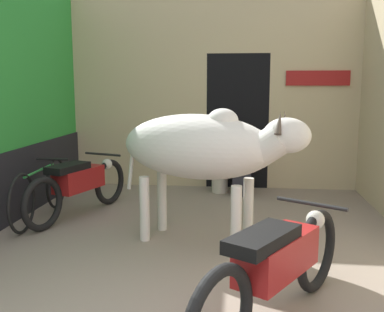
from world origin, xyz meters
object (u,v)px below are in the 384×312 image
object	(u,v)px
motorcycle_far	(79,184)
shopkeeper_seated	(242,158)
cow	(203,148)
bicycle	(41,191)
motorcycle_near	(277,265)
plastic_stool	(220,179)

from	to	relation	value
motorcycle_far	shopkeeper_seated	world-z (taller)	shopkeeper_seated
cow	shopkeeper_seated	xyz separation A→B (m)	(0.41, 2.23, -0.47)
bicycle	shopkeeper_seated	size ratio (longest dim) A/B	1.61
motorcycle_near	bicycle	distance (m)	3.59
motorcycle_near	plastic_stool	bearing A→B (deg)	98.55
plastic_stool	motorcycle_near	bearing A→B (deg)	-81.45
bicycle	plastic_stool	size ratio (longest dim) A/B	4.64
shopkeeper_seated	plastic_stool	bearing A→B (deg)	163.75
cow	motorcycle_far	xyz separation A→B (m)	(-1.68, 0.81, -0.61)
motorcycle_near	bicycle	xyz separation A→B (m)	(-2.78, 2.27, -0.10)
bicycle	cow	bearing A→B (deg)	-16.56
motorcycle_far	plastic_stool	size ratio (longest dim) A/B	4.89
motorcycle_near	motorcycle_far	bearing A→B (deg)	133.65
cow	motorcycle_far	distance (m)	1.96
cow	plastic_stool	size ratio (longest dim) A/B	5.46
motorcycle_near	plastic_stool	xyz separation A→B (m)	(-0.60, 3.97, -0.25)
plastic_stool	motorcycle_far	bearing A→B (deg)	-138.98
motorcycle_near	shopkeeper_seated	world-z (taller)	shopkeeper_seated
motorcycle_far	bicycle	distance (m)	0.48
cow	shopkeeper_seated	world-z (taller)	cow
motorcycle_far	shopkeeper_seated	distance (m)	2.53
motorcycle_near	shopkeeper_seated	bearing A→B (deg)	93.70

